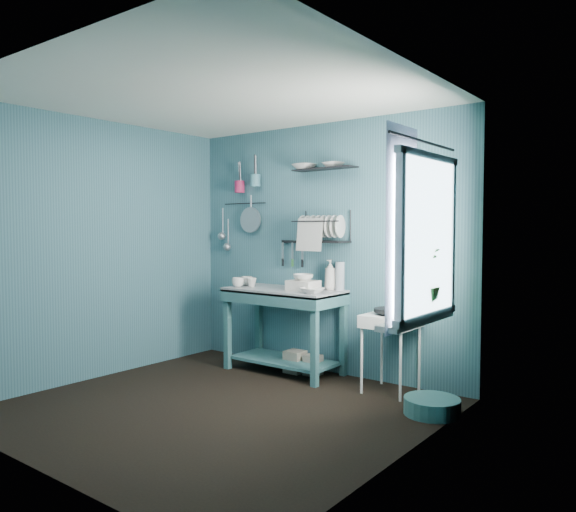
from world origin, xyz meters
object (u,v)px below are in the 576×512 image
Objects in this scene: soap_bottle at (330,275)px; utensil_cup_magenta at (240,187)px; storage_tin_large at (295,362)px; work_counter at (284,330)px; wash_tub at (303,286)px; storage_tin_small at (313,365)px; mug_right at (247,281)px; utensil_cup_teal at (255,180)px; mug_left at (238,282)px; mug_mid at (252,282)px; colander at (250,220)px; potted_plant at (419,280)px; hotplate_stand at (391,354)px; dish_rack at (321,226)px; frying_pan at (391,310)px; floor_basin at (432,406)px; water_bottle at (340,276)px.

utensil_cup_magenta reaches higher than soap_bottle.
work_counter is at bearing -153.43° from storage_tin_large.
wash_tub is 1.40× the size of storage_tin_small.
work_counter is at bearing 0.00° from mug_right.
utensil_cup_teal is at bearing 0.00° from utensil_cup_magenta.
utensil_cup_teal is (-0.97, 0.00, 0.97)m from soap_bottle.
mug_left reaches higher than mug_mid.
mug_left is at bearing -66.54° from colander.
potted_plant is at bearing -12.88° from mug_left.
work_counter is 1.18m from hotplate_stand.
storage_tin_large is (-1.08, 0.03, -0.24)m from hotplate_stand.
potted_plant reaches higher than mug_left.
utensil_cup_magenta is at bearing -173.52° from dish_rack.
utensil_cup_magenta is at bearing 174.72° from frying_pan.
colander is (-0.27, 0.29, 0.65)m from mug_mid.
utensil_cup_teal is at bearing -17.02° from colander.
floor_basin is (1.61, -0.36, -0.04)m from storage_tin_large.
mug_left is 0.56× the size of storage_tin_large.
storage_tin_small is (-0.04, -0.07, -1.37)m from dish_rack.
colander reaches higher than storage_tin_large.
dish_rack is 4.23× the size of utensil_cup_teal.
frying_pan reaches higher than floor_basin.
work_counter is 1.77m from floor_basin.
colander is (-1.17, 0.01, 0.56)m from water_bottle.
mug_right is 1.68m from frying_pan.
potted_plant is (1.33, -0.87, 0.09)m from soap_bottle.
work_counter is 1.65m from utensil_cup_teal.
dish_rack is 2.50× the size of storage_tin_large.
wash_tub is at bearing -116.57° from storage_tin_small.
water_bottle is 0.52m from dish_rack.
storage_tin_small is at bearing -111.48° from dish_rack.
potted_plant is (1.75, -0.67, 0.66)m from work_counter.
water_bottle is at bearing 20.81° from mug_left.
storage_tin_small is (-0.88, 0.06, -0.25)m from hotplate_stand.
utensil_cup_magenta is at bearing 146.80° from mug_mid.
wash_tub is at bearing 168.58° from floor_basin.
water_bottle is at bearing 12.17° from mug_right.
mug_mid reaches higher than frying_pan.
potted_plant is (1.40, -0.82, -0.38)m from dish_rack.
mug_left reaches higher than floor_basin.
floor_basin is at bearing -4.04° from mug_left.
mug_right is (-0.12, 0.06, 0.00)m from mug_mid.
wash_tub is 1.27× the size of storage_tin_large.
soap_bottle is 1.01m from hotplate_stand.
wash_tub is 0.80m from storage_tin_small.
mug_mid reaches higher than floor_basin.
potted_plant reaches higher than hotplate_stand.
mug_right is 0.61× the size of storage_tin_small.
storage_tin_small is (-1.45, 0.75, -0.99)m from potted_plant.
work_counter is 2.17× the size of dish_rack.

